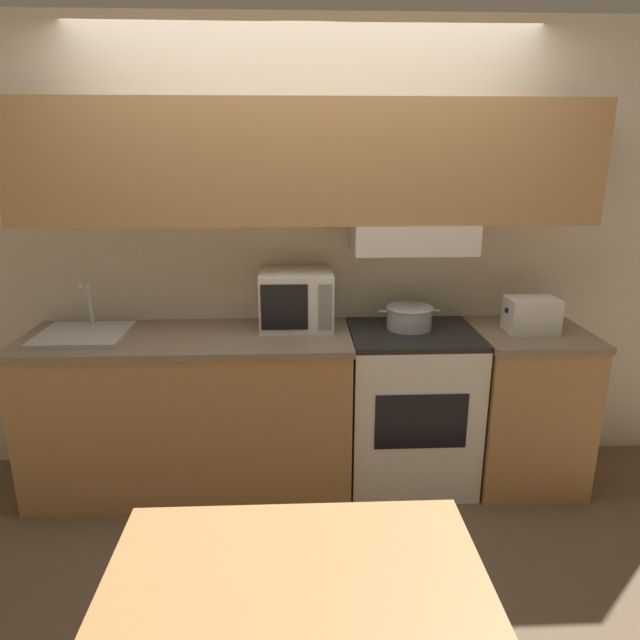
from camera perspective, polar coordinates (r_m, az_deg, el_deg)
The scene contains 10 objects.
ground_plane at distance 3.75m, azimuth -1.18°, elevation -13.18°, with size 16.00×16.00×0.00m, color brown.
wall_back at distance 3.21m, azimuth -1.03°, elevation 10.47°, with size 5.46×0.38×2.55m.
lower_counter_main at distance 3.32m, azimuth -12.69°, elevation -8.93°, with size 1.77×0.63×0.90m.
lower_counter_right_stub at distance 3.51m, azimuth 19.70°, elevation -8.02°, with size 0.61×0.63×0.90m.
stove_range at distance 3.34m, azimuth 8.96°, elevation -8.53°, with size 0.69×0.59×0.90m.
cooking_pot at distance 3.21m, azimuth 8.92°, elevation 0.33°, with size 0.34×0.26×0.13m.
microwave at distance 3.17m, azimuth -2.38°, elevation 2.05°, with size 0.40×0.33×0.32m.
toaster at distance 3.31m, azimuth 20.39°, elevation 0.50°, with size 0.28×0.18×0.19m.
sink_basin at distance 3.29m, azimuth -22.63°, elevation -1.24°, with size 0.46×0.42×0.28m.
dining_table at distance 1.73m, azimuth -2.37°, elevation -28.40°, with size 1.06×0.83×0.73m.
Camera 1 is at (-0.07, -3.25, 1.86)m, focal length 32.00 mm.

